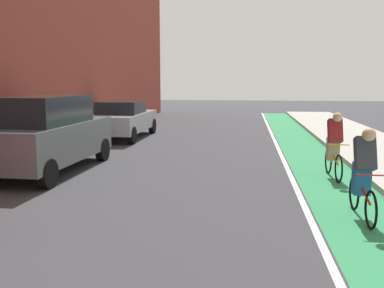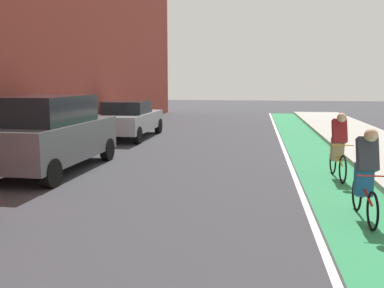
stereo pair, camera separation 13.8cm
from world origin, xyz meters
TOP-DOWN VIEW (x-y plane):
  - ground_plane at (0.00, 14.85)m, footprint 82.95×82.95m
  - bike_lane_paint at (3.67, 16.85)m, footprint 1.60×37.71m
  - lane_divider_stripe at (2.77, 16.85)m, footprint 0.12×37.71m
  - parked_suv_gray at (-3.43, 14.51)m, footprint 1.94×4.51m
  - parked_sedan_silver at (-3.42, 21.25)m, footprint 1.92×4.52m
  - cyclist_trailing at (3.65, 11.59)m, footprint 0.48×1.68m
  - cyclist_far at (3.78, 14.78)m, footprint 0.48×1.71m

SIDE VIEW (x-z plane):
  - ground_plane at x=0.00m, z-range 0.00..0.00m
  - bike_lane_paint at x=3.67m, z-range 0.00..0.00m
  - lane_divider_stripe at x=2.77m, z-range 0.00..0.00m
  - parked_sedan_silver at x=-3.42m, z-range 0.02..1.55m
  - cyclist_trailing at x=3.65m, z-range 0.01..1.60m
  - cyclist_far at x=3.78m, z-range 0.00..1.61m
  - parked_suv_gray at x=-3.43m, z-range 0.03..2.01m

